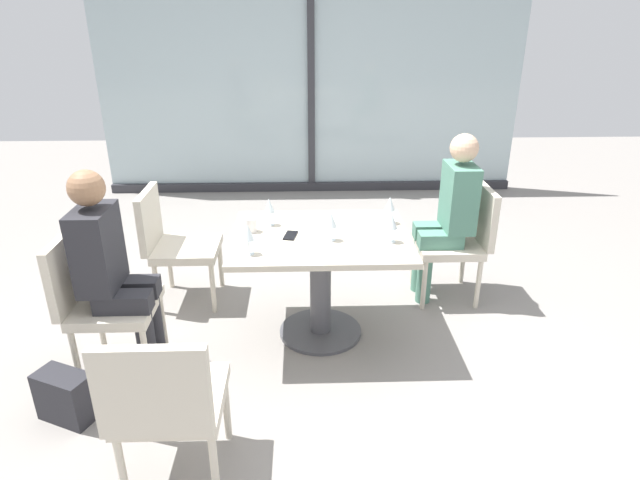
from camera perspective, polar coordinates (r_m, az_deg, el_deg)
ground_plane at (r=3.74m, az=0.05°, el=-9.81°), size 12.00×12.00×0.00m
window_wall_backdrop at (r=6.38m, az=-0.95°, el=15.84°), size 4.84×0.10×2.70m
dining_table_main at (r=3.47m, az=0.05°, el=-2.42°), size 1.13×0.89×0.73m
chair_side_end at (r=3.42m, az=-22.63°, el=-5.53°), size 0.50×0.46×0.87m
chair_far_right at (r=4.11m, az=14.83°, el=0.43°), size 0.51×0.46×0.87m
chair_front_left at (r=2.49m, az=-16.08°, el=-16.07°), size 0.46×0.50×0.87m
chair_far_left at (r=4.06m, az=-15.42°, el=0.05°), size 0.51×0.46×0.87m
person_side_end at (r=3.29m, az=-21.39°, el=-2.46°), size 0.39×0.34×1.26m
person_far_right at (r=4.01m, az=13.62°, el=3.09°), size 0.39×0.34×1.26m
wine_glass_0 at (r=3.52m, az=-5.45°, el=3.60°), size 0.07×0.07×0.18m
wine_glass_1 at (r=3.27m, az=7.65°, el=1.92°), size 0.07×0.07×0.18m
wine_glass_2 at (r=3.56m, az=7.45°, el=3.78°), size 0.07×0.07×0.18m
wine_glass_3 at (r=3.10m, az=-7.67°, el=0.72°), size 0.07×0.07×0.18m
wine_glass_4 at (r=3.26m, az=1.18°, el=2.12°), size 0.07×0.07×0.18m
coffee_cup at (r=3.45m, az=-7.39°, el=1.59°), size 0.08×0.08×0.09m
cell_phone_on_table at (r=3.38m, az=-3.16°, el=0.49°), size 0.10×0.15×0.01m
handbag_0 at (r=3.28m, az=-25.47°, el=-14.80°), size 0.34×0.27×0.28m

